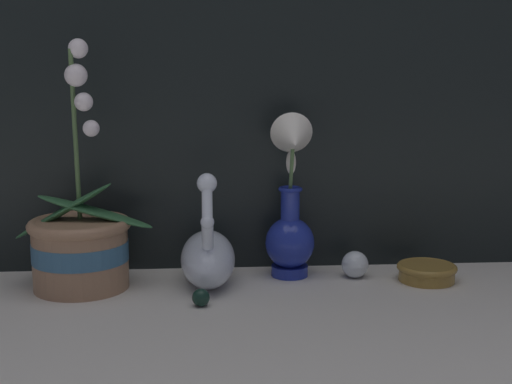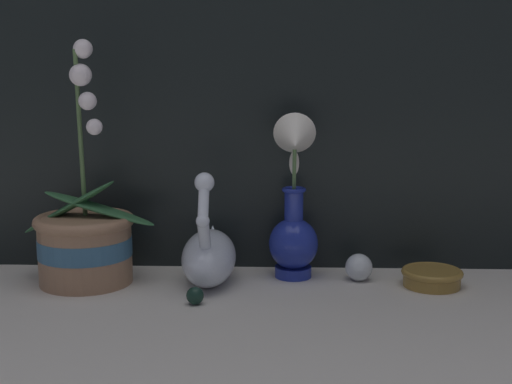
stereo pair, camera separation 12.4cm
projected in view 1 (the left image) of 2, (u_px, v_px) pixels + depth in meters
The scene contains 7 objects.
ground_plane at pixel (255, 310), 1.15m from camera, with size 2.80×2.80×0.00m, color beige.
orchid_potted_plant at pixel (80, 243), 1.25m from camera, with size 0.25×0.18×0.43m.
swan_figurine at pixel (208, 255), 1.27m from camera, with size 0.10×0.21×0.21m.
blue_vase at pixel (291, 215), 1.31m from camera, with size 0.09×0.13×0.31m.
glass_sphere at pixel (355, 264), 1.32m from camera, with size 0.05×0.05×0.05m.
amber_dish at pixel (427, 271), 1.30m from camera, with size 0.11×0.11×0.03m.
glass_bauble at pixel (201, 298), 1.17m from camera, with size 0.03×0.03×0.03m.
Camera 1 is at (-0.07, -1.10, 0.39)m, focal length 50.00 mm.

